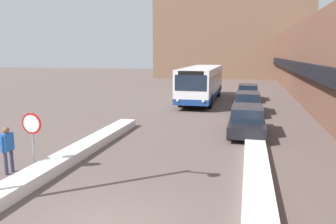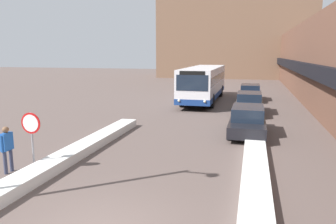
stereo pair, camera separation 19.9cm
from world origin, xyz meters
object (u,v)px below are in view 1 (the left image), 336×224
city_bus (202,82)px  pedestrian (7,146)px  parked_car_middle (247,103)px  parked_car_back (248,92)px  parked_car_front (247,120)px  stop_sign (32,130)px

city_bus → pedestrian: 19.88m
parked_car_middle → parked_car_back: parked_car_middle is taller
parked_car_middle → parked_car_back: size_ratio=1.02×
parked_car_back → pedestrian: (-8.17, -21.23, 0.30)m
city_bus → parked_car_front: bearing=-70.6°
city_bus → stop_sign: 19.38m
city_bus → parked_car_front: size_ratio=2.51×
parked_car_front → pedestrian: 11.44m
pedestrian → city_bus: bearing=-12.0°
city_bus → pedestrian: size_ratio=6.93×
parked_car_middle → stop_sign: bearing=-117.7°
city_bus → parked_car_front: (4.01, -11.42, -0.94)m
parked_car_middle → pedestrian: size_ratio=2.71×
city_bus → parked_car_front: 12.14m
parked_car_front → pedestrian: (-8.17, -8.01, 0.29)m
city_bus → parked_car_back: 4.50m
stop_sign → pedestrian: 1.02m
parked_car_middle → parked_car_back: (-0.00, 6.85, -0.03)m
parked_car_middle → stop_sign: stop_sign is taller
parked_car_middle → stop_sign: 15.88m
city_bus → parked_car_middle: bearing=-51.5°
city_bus → stop_sign: bearing=-100.0°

